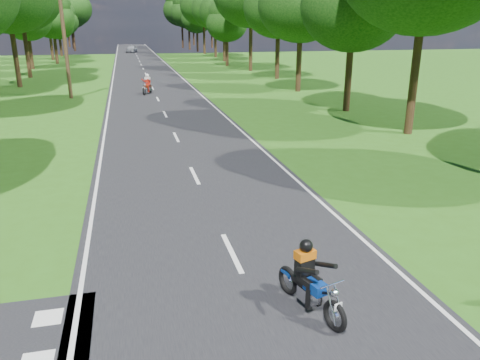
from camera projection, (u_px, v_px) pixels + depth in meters
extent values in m
plane|color=#2B5A14|center=(254.00, 300.00, 9.05)|extent=(160.00, 160.00, 0.00)
cube|color=black|center=(143.00, 69.00, 55.13)|extent=(7.00, 140.00, 0.02)
cube|color=silver|center=(232.00, 252.00, 10.89)|extent=(0.12, 2.00, 0.01)
cube|color=silver|center=(195.00, 175.00, 16.42)|extent=(0.12, 2.00, 0.01)
cube|color=silver|center=(176.00, 137.00, 21.95)|extent=(0.12, 2.00, 0.01)
cube|color=silver|center=(165.00, 114.00, 27.48)|extent=(0.12, 2.00, 0.01)
cube|color=silver|center=(158.00, 99.00, 33.01)|extent=(0.12, 2.00, 0.01)
cube|color=silver|center=(153.00, 88.00, 38.54)|extent=(0.12, 2.00, 0.01)
cube|color=silver|center=(149.00, 80.00, 44.07)|extent=(0.12, 2.00, 0.01)
cube|color=silver|center=(146.00, 74.00, 49.60)|extent=(0.12, 2.00, 0.01)
cube|color=silver|center=(143.00, 69.00, 55.13)|extent=(0.12, 2.00, 0.01)
cube|color=silver|center=(141.00, 65.00, 60.66)|extent=(0.12, 2.00, 0.01)
cube|color=silver|center=(140.00, 61.00, 66.19)|extent=(0.12, 2.00, 0.01)
cube|color=silver|center=(138.00, 58.00, 71.72)|extent=(0.12, 2.00, 0.01)
cube|color=silver|center=(137.00, 56.00, 77.25)|extent=(0.12, 2.00, 0.01)
cube|color=silver|center=(136.00, 54.00, 82.78)|extent=(0.12, 2.00, 0.01)
cube|color=silver|center=(135.00, 52.00, 88.31)|extent=(0.12, 2.00, 0.01)
cube|color=silver|center=(134.00, 50.00, 93.84)|extent=(0.12, 2.00, 0.01)
cube|color=silver|center=(133.00, 49.00, 99.37)|extent=(0.12, 2.00, 0.01)
cube|color=silver|center=(133.00, 47.00, 104.90)|extent=(0.12, 2.00, 0.01)
cube|color=silver|center=(132.00, 46.00, 110.43)|extent=(0.12, 2.00, 0.01)
cube|color=silver|center=(132.00, 45.00, 115.96)|extent=(0.12, 2.00, 0.01)
cube|color=silver|center=(114.00, 69.00, 54.39)|extent=(0.10, 140.00, 0.01)
cube|color=silver|center=(171.00, 68.00, 55.86)|extent=(0.10, 140.00, 0.01)
cube|color=silver|center=(48.00, 318.00, 8.47)|extent=(0.50, 0.50, 0.01)
cylinder|color=black|center=(16.00, 61.00, 38.77)|extent=(0.40, 0.40, 4.32)
cylinder|color=black|center=(27.00, 55.00, 45.57)|extent=(0.40, 0.40, 4.40)
cylinder|color=black|center=(31.00, 55.00, 54.39)|extent=(0.40, 0.40, 3.20)
ellipsoid|color=black|center=(26.00, 19.00, 53.13)|extent=(5.60, 5.60, 4.76)
ellipsoid|color=black|center=(24.00, 5.00, 52.64)|extent=(4.80, 4.80, 4.08)
cylinder|color=black|center=(56.00, 51.00, 61.59)|extent=(0.40, 0.40, 3.22)
ellipsoid|color=black|center=(52.00, 20.00, 60.33)|extent=(5.64, 5.64, 4.79)
ellipsoid|color=black|center=(51.00, 7.00, 59.84)|extent=(4.83, 4.83, 4.11)
cylinder|color=black|center=(52.00, 47.00, 68.34)|extent=(0.40, 0.40, 3.61)
ellipsoid|color=black|center=(48.00, 15.00, 66.93)|extent=(6.31, 6.31, 5.37)
ellipsoid|color=black|center=(46.00, 2.00, 66.37)|extent=(5.41, 5.41, 4.60)
cylinder|color=black|center=(61.00, 48.00, 75.78)|extent=(0.40, 0.40, 2.67)
ellipsoid|color=black|center=(58.00, 27.00, 74.74)|extent=(4.67, 4.67, 3.97)
ellipsoid|color=black|center=(57.00, 18.00, 74.33)|extent=(4.00, 4.00, 3.40)
ellipsoid|color=black|center=(56.00, 9.00, 73.91)|extent=(3.00, 3.00, 2.55)
cylinder|color=black|center=(65.00, 44.00, 84.11)|extent=(0.40, 0.40, 3.09)
ellipsoid|color=black|center=(63.00, 22.00, 82.90)|extent=(5.40, 5.40, 4.59)
ellipsoid|color=black|center=(62.00, 13.00, 82.42)|extent=(4.63, 4.63, 3.93)
ellipsoid|color=black|center=(61.00, 4.00, 81.94)|extent=(3.47, 3.47, 2.95)
cylinder|color=black|center=(74.00, 39.00, 90.10)|extent=(0.40, 0.40, 4.48)
ellipsoid|color=black|center=(71.00, 9.00, 88.35)|extent=(7.84, 7.84, 6.66)
cylinder|color=black|center=(73.00, 39.00, 98.20)|extent=(0.40, 0.40, 4.09)
ellipsoid|color=black|center=(70.00, 13.00, 96.60)|extent=(7.16, 7.16, 6.09)
ellipsoid|color=black|center=(69.00, 3.00, 95.96)|extent=(6.14, 6.14, 5.22)
cylinder|color=black|center=(413.00, 86.00, 22.03)|extent=(0.40, 0.40, 4.56)
cylinder|color=black|center=(348.00, 82.00, 28.15)|extent=(0.40, 0.40, 3.49)
ellipsoid|color=black|center=(354.00, 6.00, 26.78)|extent=(6.12, 6.12, 5.20)
cylinder|color=black|center=(299.00, 67.00, 36.34)|extent=(0.40, 0.40, 3.69)
ellipsoid|color=black|center=(301.00, 5.00, 34.90)|extent=(6.46, 6.46, 5.49)
cylinder|color=black|center=(277.00, 59.00, 44.72)|extent=(0.40, 0.40, 3.74)
ellipsoid|color=black|center=(279.00, 8.00, 43.26)|extent=(6.55, 6.55, 5.57)
cylinder|color=black|center=(251.00, 50.00, 52.13)|extent=(0.40, 0.40, 4.64)
cylinder|color=black|center=(227.00, 54.00, 58.79)|extent=(0.40, 0.40, 2.91)
ellipsoid|color=black|center=(227.00, 24.00, 57.65)|extent=(5.09, 5.09, 4.33)
ellipsoid|color=black|center=(227.00, 12.00, 57.20)|extent=(4.36, 4.36, 3.71)
cylinder|color=black|center=(224.00, 47.00, 65.80)|extent=(0.40, 0.40, 3.88)
ellipsoid|color=black|center=(224.00, 11.00, 64.28)|extent=(6.78, 6.78, 5.77)
cylinder|color=black|center=(215.00, 44.00, 73.63)|extent=(0.40, 0.40, 4.18)
ellipsoid|color=black|center=(215.00, 9.00, 71.99)|extent=(7.31, 7.31, 6.21)
cylinder|color=black|center=(204.00, 40.00, 81.75)|extent=(0.40, 0.40, 4.63)
ellipsoid|color=black|center=(203.00, 5.00, 79.94)|extent=(8.11, 8.11, 6.89)
cylinder|color=black|center=(197.00, 42.00, 88.64)|extent=(0.40, 0.40, 3.36)
ellipsoid|color=black|center=(197.00, 19.00, 87.33)|extent=(5.88, 5.88, 5.00)
ellipsoid|color=black|center=(197.00, 10.00, 86.81)|extent=(5.04, 5.04, 4.29)
ellipsoid|color=black|center=(196.00, 1.00, 86.28)|extent=(3.78, 3.78, 3.21)
cylinder|color=black|center=(189.00, 39.00, 95.07)|extent=(0.40, 0.40, 4.09)
ellipsoid|color=black|center=(189.00, 13.00, 93.47)|extent=(7.15, 7.15, 6.08)
ellipsoid|color=black|center=(188.00, 2.00, 92.83)|extent=(6.13, 6.13, 5.21)
cylinder|color=black|center=(183.00, 37.00, 102.05)|extent=(0.40, 0.40, 4.48)
ellipsoid|color=black|center=(182.00, 10.00, 100.30)|extent=(7.84, 7.84, 6.66)
ellipsoid|color=black|center=(181.00, 0.00, 99.61)|extent=(6.72, 6.72, 5.71)
cylinder|color=black|center=(69.00, 38.00, 106.72)|extent=(0.40, 0.40, 3.84)
ellipsoid|color=black|center=(67.00, 16.00, 105.21)|extent=(6.72, 6.72, 5.71)
ellipsoid|color=black|center=(66.00, 7.00, 104.62)|extent=(5.76, 5.76, 4.90)
cylinder|color=black|center=(194.00, 36.00, 114.95)|extent=(0.40, 0.40, 4.16)
ellipsoid|color=black|center=(193.00, 14.00, 113.33)|extent=(7.28, 7.28, 6.19)
ellipsoid|color=black|center=(193.00, 5.00, 112.68)|extent=(6.24, 6.24, 5.30)
cylinder|color=black|center=(51.00, 41.00, 92.50)|extent=(0.40, 0.40, 3.52)
ellipsoid|color=black|center=(48.00, 18.00, 91.12)|extent=(6.16, 6.16, 5.24)
ellipsoid|color=black|center=(47.00, 9.00, 90.57)|extent=(5.28, 5.28, 4.49)
cylinder|color=black|center=(212.00, 37.00, 102.44)|extent=(0.40, 0.40, 4.48)
ellipsoid|color=black|center=(211.00, 10.00, 100.69)|extent=(7.84, 7.84, 6.66)
ellipsoid|color=black|center=(211.00, 0.00, 100.00)|extent=(6.72, 6.72, 5.71)
cylinder|color=#382616|center=(65.00, 40.00, 32.25)|extent=(0.26, 0.26, 8.00)
imported|color=silver|center=(132.00, 49.00, 86.33)|extent=(2.44, 3.95, 1.25)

